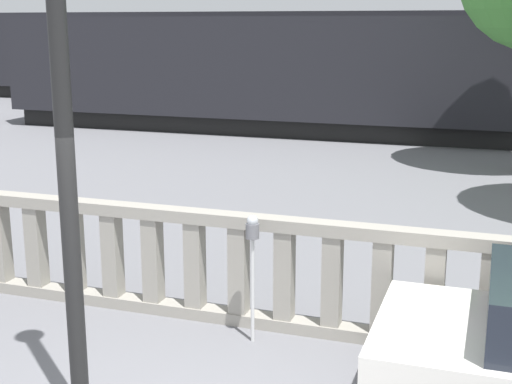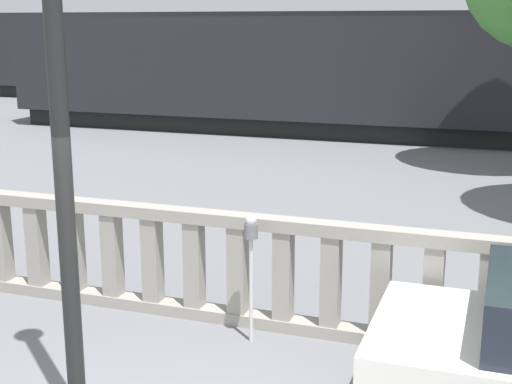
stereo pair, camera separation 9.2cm
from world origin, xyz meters
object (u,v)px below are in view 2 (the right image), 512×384
Objects in this scene: parking_meter at (251,244)px; train_far at (253,56)px; lamppost at (59,107)px; train_near at (443,77)px.

train_far reaches higher than parking_meter.
parking_meter is at bearing 66.31° from lamppost.
train_near is at bearing 84.77° from lamppost.
parking_meter is 23.23m from train_far.
train_near is 1.10× the size of train_far.
lamppost is 0.19× the size of train_near.
train_near is at bearing 87.49° from parking_meter.
train_far is (-7.77, 21.87, 0.89)m from parking_meter.
lamppost reaches higher than parking_meter.
lamppost is 3.71× the size of parking_meter.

